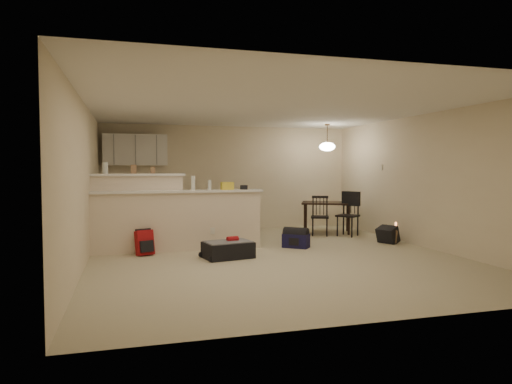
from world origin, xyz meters
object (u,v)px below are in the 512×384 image
object	(u,v)px
dining_table	(327,206)
dining_chair_near	(320,216)
black_daypack	(388,235)
red_backpack	(144,243)
navy_duffel	(296,241)
suitcase	(228,250)
pendant_lamp	(327,146)
dining_chair_far	(348,214)

from	to	relation	value
dining_table	dining_chair_near	world-z (taller)	dining_chair_near
dining_table	black_daypack	size ratio (longest dim) A/B	3.65
dining_chair_near	red_backpack	bearing A→B (deg)	-137.18
dining_chair_near	navy_duffel	world-z (taller)	dining_chair_near
dining_table	suitcase	bearing A→B (deg)	-116.51
red_backpack	suitcase	bearing A→B (deg)	-42.71
dining_chair_near	red_backpack	distance (m)	4.04
pendant_lamp	dining_chair_near	size ratio (longest dim) A/B	0.71
red_backpack	black_daypack	world-z (taller)	red_backpack
pendant_lamp	dining_chair_far	distance (m)	1.65
navy_duffel	black_daypack	size ratio (longest dim) A/B	1.31
pendant_lamp	dining_chair_near	distance (m)	1.64
dining_chair_near	navy_duffel	distance (m)	1.71
dining_chair_far	suitcase	bearing A→B (deg)	-100.11
dining_chair_near	black_daypack	bearing A→B (deg)	-32.58
suitcase	dining_table	bearing A→B (deg)	27.87
dining_chair_near	red_backpack	xyz separation A→B (m)	(-3.81, -1.31, -0.22)
dining_chair_near	suitcase	size ratio (longest dim) A/B	1.12
suitcase	red_backpack	xyz separation A→B (m)	(-1.33, 0.62, 0.08)
red_backpack	dining_chair_near	bearing A→B (deg)	1.33
dining_table	suitcase	xyz separation A→B (m)	(-2.82, -2.32, -0.49)
dining_chair_near	red_backpack	world-z (taller)	dining_chair_near
pendant_lamp	red_backpack	xyz separation A→B (m)	(-4.15, -1.70, -1.78)
dining_chair_near	dining_chair_far	distance (m)	0.60
navy_duffel	black_daypack	world-z (taller)	black_daypack
suitcase	navy_duffel	size ratio (longest dim) A/B	1.63
dining_chair_far	black_daypack	bearing A→B (deg)	-22.52
dining_table	navy_duffel	xyz separation A→B (m)	(-1.39, -1.70, -0.49)
dining_chair_near	dining_chair_far	world-z (taller)	dining_chair_far
dining_chair_far	black_daypack	size ratio (longest dim) A/B	2.61
dining_chair_far	red_backpack	xyz separation A→B (m)	(-4.37, -1.07, -0.26)
dining_table	red_backpack	distance (m)	4.51
dining_chair_far	black_daypack	distance (m)	1.18
suitcase	navy_duffel	bearing A→B (deg)	11.85
dining_chair_far	navy_duffel	distance (m)	1.96
navy_duffel	suitcase	bearing A→B (deg)	-118.27
dining_table	dining_chair_far	bearing A→B (deg)	-47.20
dining_table	dining_chair_far	xyz separation A→B (m)	(0.21, -0.63, -0.14)
suitcase	red_backpack	bearing A→B (deg)	143.36
dining_table	pendant_lamp	world-z (taller)	pendant_lamp
dining_table	black_daypack	bearing A→B (deg)	-48.48
dining_chair_far	navy_duffel	size ratio (longest dim) A/B	1.99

